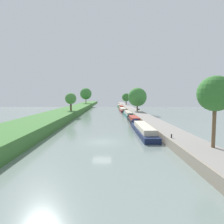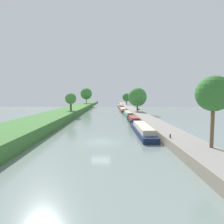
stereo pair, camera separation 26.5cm
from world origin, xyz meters
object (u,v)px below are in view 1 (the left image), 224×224
object	(u,v)px
narrowboat_navy	(142,129)
narrowboat_green	(120,106)
mooring_bollard_far	(122,104)
narrowboat_black	(133,119)
person_walking	(137,107)
narrowboat_maroon	(123,110)
narrowboat_teal	(128,114)
narrowboat_cream	(121,107)
mooring_bollard_near	(171,136)
park_bench	(139,109)

from	to	relation	value
narrowboat_navy	narrowboat_green	size ratio (longest dim) A/B	1.39
narrowboat_green	mooring_bollard_far	distance (m)	4.99
narrowboat_navy	narrowboat_black	distance (m)	13.45
narrowboat_green	person_walking	size ratio (longest dim) A/B	6.81
narrowboat_maroon	person_walking	bearing A→B (deg)	-57.08
narrowboat_navy	narrowboat_teal	bearing A→B (deg)	89.30
narrowboat_maroon	narrowboat_cream	bearing A→B (deg)	88.58
narrowboat_maroon	person_walking	world-z (taller)	person_walking
narrowboat_teal	mooring_bollard_near	distance (m)	36.63
narrowboat_navy	narrowboat_cream	xyz separation A→B (m)	(0.33, 58.87, -0.01)
narrowboat_navy	mooring_bollard_far	world-z (taller)	narrowboat_navy
narrowboat_black	park_bench	world-z (taller)	park_bench
park_bench	narrowboat_navy	bearing A→B (deg)	-97.89
narrowboat_navy	mooring_bollard_near	size ratio (longest dim) A/B	34.96
narrowboat_teal	narrowboat_maroon	distance (m)	17.30
mooring_bollard_near	mooring_bollard_far	bearing A→B (deg)	90.00
narrowboat_green	mooring_bollard_far	world-z (taller)	narrowboat_green
narrowboat_black	park_bench	xyz separation A→B (m)	(4.85, 23.25, 0.82)
narrowboat_navy	narrowboat_black	size ratio (longest dim) A/B	1.41
person_walking	narrowboat_maroon	bearing A→B (deg)	122.92
mooring_bollard_near	narrowboat_teal	bearing A→B (deg)	92.68
narrowboat_maroon	park_bench	size ratio (longest dim) A/B	10.60
narrowboat_black	park_bench	distance (m)	23.76
narrowboat_maroon	mooring_bollard_far	world-z (taller)	mooring_bollard_far
narrowboat_navy	narrowboat_cream	size ratio (longest dim) A/B	1.34
narrowboat_navy	narrowboat_maroon	xyz separation A→B (m)	(-0.01, 45.29, -0.07)
person_walking	park_bench	xyz separation A→B (m)	(0.39, -1.34, -0.53)
narrowboat_green	narrowboat_black	bearing A→B (deg)	-89.97
narrowboat_teal	mooring_bollard_far	xyz separation A→B (m)	(1.71, 47.48, 0.70)
narrowboat_navy	park_bench	world-z (taller)	narrowboat_navy
narrowboat_green	park_bench	bearing A→B (deg)	-81.88
narrowboat_green	mooring_bollard_near	distance (m)	79.49
mooring_bollard_far	narrowboat_black	bearing A→B (deg)	-91.68
park_bench	narrowboat_maroon	bearing A→B (deg)	120.65
narrowboat_navy	narrowboat_cream	distance (m)	58.87
narrowboat_teal	narrowboat_green	bearing A→B (deg)	90.18
narrowboat_navy	narrowboat_black	bearing A→B (deg)	88.99
narrowboat_cream	narrowboat_green	bearing A→B (deg)	90.56
mooring_bollard_near	person_walking	bearing A→B (deg)	86.76
narrowboat_cream	person_walking	world-z (taller)	person_walking
narrowboat_teal	mooring_bollard_near	xyz separation A→B (m)	(1.71, -36.59, 0.70)
narrowboat_navy	narrowboat_green	world-z (taller)	narrowboat_green
narrowboat_black	mooring_bollard_far	xyz separation A→B (m)	(1.82, 62.02, 0.70)
mooring_bollard_near	park_bench	world-z (taller)	park_bench
narrowboat_green	person_walking	xyz separation A→B (m)	(4.48, -32.84, 1.26)
narrowboat_black	park_bench	bearing A→B (deg)	78.21
narrowboat_maroon	narrowboat_green	bearing A→B (deg)	89.51
person_walking	mooring_bollard_near	size ratio (longest dim) A/B	3.69
person_walking	mooring_bollard_far	world-z (taller)	person_walking
narrowboat_navy	narrowboat_teal	world-z (taller)	narrowboat_navy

